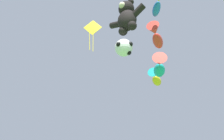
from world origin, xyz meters
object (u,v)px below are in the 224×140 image
at_px(fish_kite_crimson, 156,36).
at_px(fish_kite_cobalt, 158,3).
at_px(soccer_ball_kite, 124,48).
at_px(fish_kite_teal, 159,66).
at_px(teddy_bear_kite, 127,17).
at_px(diamond_kite, 93,30).
at_px(fish_kite_goldfin, 155,78).

bearing_deg(fish_kite_crimson, fish_kite_cobalt, -55.25).
xyz_separation_m(soccer_ball_kite, fish_kite_teal, (-0.63, 4.82, 2.11)).
bearing_deg(teddy_bear_kite, diamond_kite, 173.70).
distance_m(fish_kite_teal, fish_kite_goldfin, 2.34).
xyz_separation_m(fish_kite_cobalt, fish_kite_goldfin, (-3.63, 5.80, -0.00)).
distance_m(fish_kite_cobalt, diamond_kite, 4.02).
bearing_deg(diamond_kite, soccer_ball_kite, -1.47).
bearing_deg(diamond_kite, fish_kite_cobalt, 11.47).
bearing_deg(teddy_bear_kite, fish_kite_goldfin, 109.07).
xyz_separation_m(fish_kite_crimson, diamond_kite, (-2.80, -2.44, 0.42)).
distance_m(fish_kite_goldfin, diamond_kite, 6.61).
bearing_deg(fish_kite_teal, fish_kite_cobalt, -59.90).
relative_size(soccer_ball_kite, fish_kite_goldfin, 0.45).
height_order(teddy_bear_kite, diamond_kite, diamond_kite).
xyz_separation_m(fish_kite_goldfin, diamond_kite, (-0.31, -6.60, 0.10)).
bearing_deg(fish_kite_cobalt, teddy_bear_kite, -138.69).
height_order(teddy_bear_kite, fish_kite_teal, teddy_bear_kite).
distance_m(teddy_bear_kite, diamond_kite, 2.96).
height_order(fish_kite_cobalt, fish_kite_crimson, fish_kite_cobalt).
bearing_deg(soccer_ball_kite, fish_kite_teal, 97.43).
bearing_deg(teddy_bear_kite, fish_kite_teal, 101.76).
distance_m(fish_kite_cobalt, fish_kite_goldfin, 6.84).
bearing_deg(teddy_bear_kite, soccer_ball_kite, 150.68).
xyz_separation_m(soccer_ball_kite, diamond_kite, (-2.26, 0.06, 2.81)).
height_order(fish_kite_crimson, fish_kite_teal, fish_kite_crimson).
bearing_deg(teddy_bear_kite, fish_kite_cobalt, 41.31).
distance_m(fish_kite_cobalt, fish_kite_crimson, 2.02).
bearing_deg(fish_kite_crimson, diamond_kite, -138.93).
bearing_deg(fish_kite_cobalt, fish_kite_teal, 120.10).
bearing_deg(fish_kite_teal, soccer_ball_kite, -82.57).
xyz_separation_m(fish_kite_cobalt, diamond_kite, (-3.94, -0.80, 0.10)).
bearing_deg(diamond_kite, fish_kite_crimson, 41.07).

